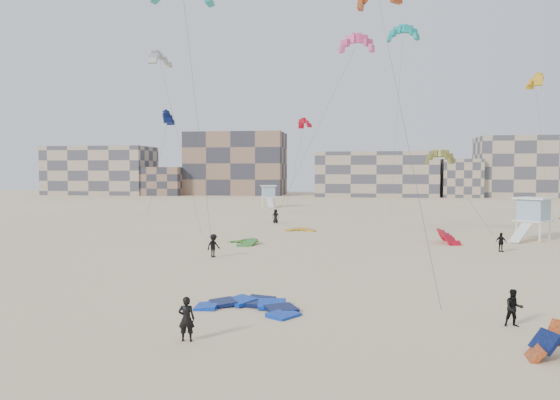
# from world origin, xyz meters

# --- Properties ---
(ground) EXTENTS (320.00, 320.00, 0.00)m
(ground) POSITION_xyz_m (0.00, 0.00, 0.00)
(ground) COLOR beige
(ground) RESTS_ON ground
(kite_ground_blue) EXTENTS (5.91, 6.08, 1.04)m
(kite_ground_blue) POSITION_xyz_m (0.87, 4.59, 0.00)
(kite_ground_blue) COLOR blue
(kite_ground_blue) RESTS_ON ground
(kite_ground_green) EXTENTS (5.31, 5.20, 1.75)m
(kite_ground_green) POSITION_xyz_m (-4.73, 28.20, 0.00)
(kite_ground_green) COLOR #368523
(kite_ground_green) RESTS_ON ground
(kite_ground_red_far) EXTENTS (3.90, 3.84, 3.84)m
(kite_ground_red_far) POSITION_xyz_m (14.48, 31.62, 0.00)
(kite_ground_red_far) COLOR red
(kite_ground_red_far) RESTS_ON ground
(kite_ground_yellow) EXTENTS (3.18, 3.36, 0.86)m
(kite_ground_yellow) POSITION_xyz_m (-0.58, 40.05, 0.00)
(kite_ground_yellow) COLOR #C69410
(kite_ground_yellow) RESTS_ON ground
(kitesurfer_main) EXTENTS (0.70, 0.50, 1.80)m
(kitesurfer_main) POSITION_xyz_m (-0.57, -0.66, 0.90)
(kitesurfer_main) COLOR black
(kitesurfer_main) RESTS_ON ground
(kitesurfer_b) EXTENTS (0.82, 0.66, 1.64)m
(kitesurfer_b) POSITION_xyz_m (12.89, 3.43, 0.82)
(kitesurfer_b) COLOR black
(kitesurfer_b) RESTS_ON ground
(kitesurfer_c) EXTENTS (1.25, 1.36, 1.83)m
(kitesurfer_c) POSITION_xyz_m (-5.25, 20.20, 0.92)
(kitesurfer_c) COLOR black
(kitesurfer_c) RESTS_ON ground
(kitesurfer_d) EXTENTS (0.98, 0.94, 1.64)m
(kitesurfer_d) POSITION_xyz_m (17.92, 26.51, 0.82)
(kitesurfer_d) COLOR black
(kitesurfer_d) RESTS_ON ground
(kitesurfer_e) EXTENTS (1.05, 0.89, 1.83)m
(kitesurfer_e) POSITION_xyz_m (-4.85, 48.95, 0.92)
(kitesurfer_e) COLOR black
(kitesurfer_e) RESTS_ON ground
(kite_fly_grey) EXTENTS (8.13, 7.90, 18.50)m
(kite_fly_grey) POSITION_xyz_m (-14.45, 33.13, 18.24)
(kite_fly_grey) COLOR #BCBCBC
(kite_fly_grey) RESTS_ON ground
(kite_fly_pink) EXTENTS (12.33, 8.77, 21.33)m
(kite_fly_pink) POSITION_xyz_m (5.58, 42.28, 21.18)
(kite_fly_pink) COLOR #DF5384
(kite_fly_pink) RESTS_ON ground
(kite_fly_olive) EXTENTS (5.84, 8.48, 8.27)m
(kite_fly_olive) POSITION_xyz_m (14.20, 36.96, 8.14)
(kite_fly_olive) COLOR brown
(kite_fly_olive) RESTS_ON ground
(kite_fly_yellow) EXTENTS (3.71, 5.27, 18.47)m
(kite_fly_yellow) POSITION_xyz_m (27.95, 52.64, 18.12)
(kite_fly_yellow) COLOR #C69410
(kite_fly_yellow) RESTS_ON ground
(kite_fly_navy) EXTENTS (4.25, 5.22, 14.21)m
(kite_fly_navy) POSITION_xyz_m (-19.59, 49.55, 13.88)
(kite_fly_navy) COLOR #0E1A49
(kite_fly_navy) RESTS_ON ground
(kite_fly_teal_b) EXTENTS (4.95, 6.32, 26.88)m
(kite_fly_teal_b) POSITION_xyz_m (11.93, 59.37, 26.31)
(kite_fly_teal_b) COLOR teal
(kite_fly_teal_b) RESTS_ON ground
(kite_fly_red) EXTENTS (4.29, 10.28, 14.66)m
(kite_fly_red) POSITION_xyz_m (-2.95, 66.88, 14.42)
(kite_fly_red) COLOR red
(kite_fly_red) RESTS_ON ground
(lifeguard_tower_near) EXTENTS (4.20, 6.33, 4.22)m
(lifeguard_tower_near) POSITION_xyz_m (23.07, 35.39, 2.09)
(lifeguard_tower_near) COLOR white
(lifeguard_tower_near) RESTS_ON ground
(lifeguard_tower_far) EXTENTS (3.63, 6.06, 4.14)m
(lifeguard_tower_far) POSITION_xyz_m (-11.27, 80.71, 2.05)
(lifeguard_tower_far) COLOR white
(lifeguard_tower_far) RESTS_ON ground
(condo_west_a) EXTENTS (30.00, 15.00, 14.00)m
(condo_west_a) POSITION_xyz_m (-70.00, 130.00, 7.00)
(condo_west_a) COLOR tan
(condo_west_a) RESTS_ON ground
(condo_west_b) EXTENTS (28.00, 14.00, 18.00)m
(condo_west_b) POSITION_xyz_m (-30.00, 134.00, 9.00)
(condo_west_b) COLOR #83644F
(condo_west_b) RESTS_ON ground
(condo_mid) EXTENTS (32.00, 16.00, 12.00)m
(condo_mid) POSITION_xyz_m (10.00, 130.00, 6.00)
(condo_mid) COLOR tan
(condo_mid) RESTS_ON ground
(condo_east) EXTENTS (26.00, 14.00, 16.00)m
(condo_east) POSITION_xyz_m (50.00, 132.00, 8.00)
(condo_east) COLOR tan
(condo_east) RESTS_ON ground
(condo_fill_left) EXTENTS (12.00, 10.00, 8.00)m
(condo_fill_left) POSITION_xyz_m (-50.00, 128.00, 4.00)
(condo_fill_left) COLOR #83644F
(condo_fill_left) RESTS_ON ground
(condo_fill_right) EXTENTS (10.00, 10.00, 10.00)m
(condo_fill_right) POSITION_xyz_m (32.00, 128.00, 5.00)
(condo_fill_right) COLOR tan
(condo_fill_right) RESTS_ON ground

